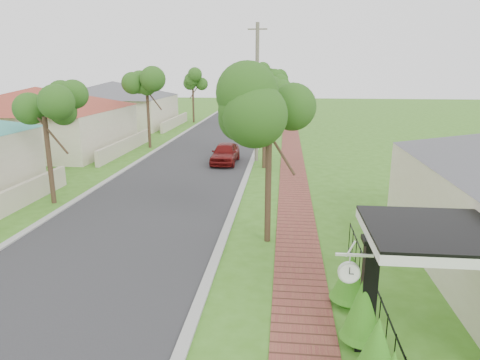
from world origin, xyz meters
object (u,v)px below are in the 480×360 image
at_px(utility_pole, 257,93).
at_px(porch_post, 368,299).
at_px(parked_car_red, 225,153).
at_px(near_tree, 269,118).
at_px(parked_car_white, 257,118).
at_px(station_clock, 349,271).

bearing_deg(utility_pole, porch_post, -79.17).
xyz_separation_m(parked_car_red, utility_pole, (1.90, 1.08, 3.69)).
xyz_separation_m(parked_car_red, near_tree, (3.20, -12.36, 3.62)).
relative_size(porch_post, utility_pole, 0.29).
relative_size(parked_car_white, utility_pole, 0.50).
distance_m(porch_post, utility_pole, 19.70).
distance_m(porch_post, parked_car_red, 18.84).
bearing_deg(parked_car_red, parked_car_white, 89.26).
bearing_deg(parked_car_white, station_clock, -94.61).
height_order(porch_post, station_clock, porch_post).
distance_m(parked_car_red, parked_car_white, 19.69).
bearing_deg(parked_car_red, utility_pole, 31.05).
relative_size(porch_post, parked_car_white, 0.59).
distance_m(porch_post, near_tree, 6.87).
relative_size(parked_car_white, near_tree, 0.79).
xyz_separation_m(parked_car_red, station_clock, (5.06, -18.40, 1.30)).
relative_size(porch_post, near_tree, 0.47).
bearing_deg(near_tree, parked_car_white, 94.41).
bearing_deg(station_clock, parked_car_white, 96.49).
xyz_separation_m(parked_car_white, near_tree, (2.47, -32.04, 3.57)).
xyz_separation_m(parked_car_red, parked_car_white, (0.73, 19.68, 0.05)).
distance_m(porch_post, parked_car_white, 37.99).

